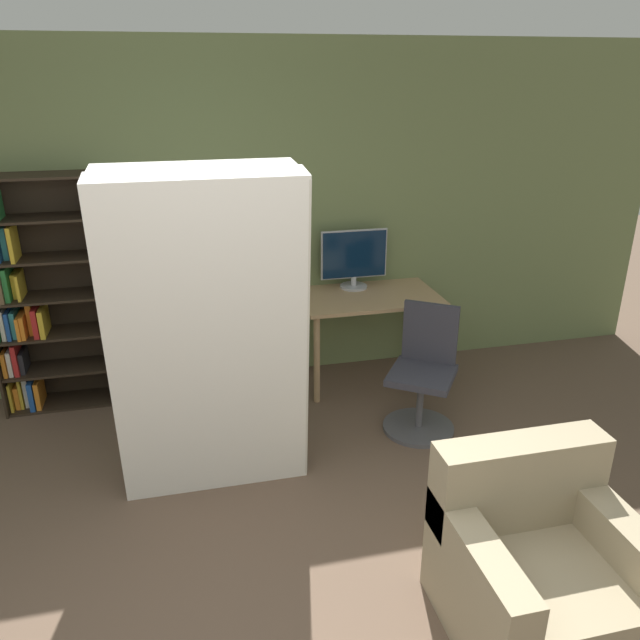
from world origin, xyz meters
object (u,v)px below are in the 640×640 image
object	(u,v)px
mattress_near	(210,343)
armchair	(537,567)
monitor	(354,258)
office_chair	(423,381)
bookshelf	(37,299)
mattress_far	(207,326)

from	to	relation	value
mattress_near	armchair	bearing A→B (deg)	-45.41
monitor	mattress_near	size ratio (longest dim) A/B	0.28
monitor	mattress_near	xyz separation A→B (m)	(-1.27, -1.40, -0.03)
mattress_near	armchair	size ratio (longest dim) A/B	2.34
office_chair	bookshelf	bearing A→B (deg)	159.41
mattress_far	bookshelf	bearing A→B (deg)	136.88
office_chair	bookshelf	xyz separation A→B (m)	(-2.70, 1.01, 0.50)
mattress_near	armchair	world-z (taller)	mattress_near
office_chair	mattress_near	xyz separation A→B (m)	(-1.51, -0.38, 0.62)
monitor	mattress_far	xyz separation A→B (m)	(-1.27, -1.12, -0.03)
bookshelf	office_chair	bearing A→B (deg)	-20.59
office_chair	bookshelf	world-z (taller)	bookshelf
office_chair	bookshelf	size ratio (longest dim) A/B	0.51
mattress_near	monitor	bearing A→B (deg)	47.78
mattress_far	armchair	world-z (taller)	mattress_far
monitor	bookshelf	bearing A→B (deg)	-179.80
monitor	office_chair	size ratio (longest dim) A/B	0.61
armchair	mattress_far	bearing A→B (deg)	129.34
monitor	bookshelf	xyz separation A→B (m)	(-2.47, -0.01, -0.15)
office_chair	mattress_near	world-z (taller)	mattress_near
office_chair	mattress_far	bearing A→B (deg)	-176.15
mattress_near	mattress_far	size ratio (longest dim) A/B	1.00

